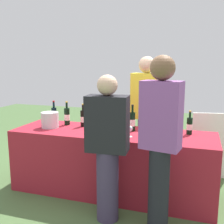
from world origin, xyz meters
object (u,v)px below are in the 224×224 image
at_px(wine_bottle_0, 54,116).
at_px(menu_board, 210,146).
at_px(wine_bottle_3, 110,120).
at_px(wine_bottle_1, 67,116).
at_px(wine_bottle_4, 119,121).
at_px(wine_bottle_7, 189,126).
at_px(wine_bottle_6, 157,122).
at_px(guest_0, 107,145).
at_px(ice_bucket, 50,120).
at_px(wine_glass_1, 120,128).
at_px(wine_glass_3, 144,129).
at_px(wine_glass_2, 130,129).
at_px(guest_1, 160,138).
at_px(server_pouring, 146,113).
at_px(wine_bottle_5, 132,121).
at_px(wine_glass_0, 103,125).
at_px(wine_bottle_2, 83,118).

xyz_separation_m(wine_bottle_0, menu_board, (2.10, 0.69, -0.44)).
bearing_deg(wine_bottle_3, wine_bottle_1, 176.55).
xyz_separation_m(wine_bottle_4, wine_bottle_7, (0.86, 0.08, -0.01)).
xyz_separation_m(wine_bottle_6, guest_0, (-0.38, -0.82, -0.10)).
distance_m(ice_bucket, guest_0, 1.16).
xyz_separation_m(wine_glass_1, wine_glass_3, (0.28, 0.02, 0.01)).
bearing_deg(menu_board, wine_bottle_4, -156.70).
relative_size(wine_glass_2, wine_glass_3, 0.98).
height_order(wine_bottle_7, guest_1, guest_1).
height_order(ice_bucket, server_pouring, server_pouring).
bearing_deg(wine_bottle_5, wine_bottle_7, 4.48).
xyz_separation_m(wine_glass_0, guest_1, (0.77, -0.55, 0.05)).
relative_size(wine_glass_0, wine_glass_1, 1.17).
height_order(wine_bottle_7, wine_glass_2, wine_bottle_7).
bearing_deg(wine_glass_3, guest_0, -119.87).
relative_size(wine_bottle_4, wine_glass_3, 2.35).
bearing_deg(wine_bottle_6, wine_glass_3, -106.54).
bearing_deg(wine_bottle_4, server_pouring, 67.34).
height_order(wine_bottle_5, wine_bottle_6, wine_bottle_5).
height_order(wine_bottle_3, wine_bottle_7, wine_bottle_3).
bearing_deg(guest_1, wine_bottle_2, 155.62).
bearing_deg(wine_glass_3, guest_1, -63.82).
bearing_deg(server_pouring, wine_bottle_6, 117.89).
bearing_deg(guest_1, wine_glass_0, 155.33).
bearing_deg(wine_bottle_2, guest_0, -51.59).
bearing_deg(wine_bottle_7, wine_bottle_1, 179.74).
xyz_separation_m(wine_bottle_5, wine_bottle_7, (0.69, 0.05, -0.02)).
distance_m(wine_bottle_7, wine_glass_0, 1.04).
height_order(wine_bottle_0, guest_0, guest_0).
bearing_deg(wine_bottle_6, wine_bottle_7, -4.46).
relative_size(wine_bottle_6, guest_0, 0.21).
bearing_deg(wine_bottle_2, server_pouring, 33.44).
bearing_deg(wine_glass_3, ice_bucket, 175.88).
distance_m(wine_bottle_2, wine_glass_1, 0.68).
bearing_deg(ice_bucket, wine_bottle_5, 8.01).
bearing_deg(wine_bottle_5, wine_glass_2, -82.38).
height_order(wine_bottle_6, wine_glass_1, wine_bottle_6).
relative_size(wine_bottle_2, guest_0, 0.20).
relative_size(wine_bottle_1, wine_glass_2, 2.48).
height_order(wine_bottle_1, server_pouring, server_pouring).
relative_size(wine_bottle_6, guest_1, 0.19).
distance_m(wine_bottle_7, server_pouring, 0.79).
relative_size(wine_bottle_3, wine_bottle_6, 1.02).
height_order(wine_bottle_4, menu_board, wine_bottle_4).
height_order(guest_0, guest_1, guest_1).
bearing_deg(menu_board, ice_bucket, -167.00).
height_order(wine_bottle_0, server_pouring, server_pouring).
height_order(wine_bottle_3, wine_bottle_6, wine_bottle_3).
distance_m(server_pouring, guest_1, 1.37).
xyz_separation_m(wine_bottle_1, guest_0, (0.86, -0.79, -0.10)).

